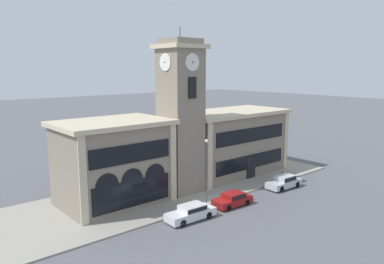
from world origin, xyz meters
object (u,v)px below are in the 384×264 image
object	(u,v)px
parked_car_far	(284,181)
street_lamp	(207,163)
parked_car_near	(191,212)
parked_car_mid	(233,199)
bollard	(282,176)

from	to	relation	value
parked_car_far	street_lamp	world-z (taller)	street_lamp
parked_car_near	parked_car_mid	size ratio (longest dim) A/B	1.15
parked_car_near	parked_car_mid	distance (m)	5.46
street_lamp	parked_car_far	bearing A→B (deg)	-9.69
parked_car_far	bollard	world-z (taller)	parked_car_far
parked_car_near	parked_car_mid	xyz separation A→B (m)	(5.46, 0.00, -0.04)
parked_car_mid	street_lamp	size ratio (longest dim) A/B	0.63
parked_car_far	street_lamp	bearing A→B (deg)	-6.79
parked_car_near	parked_car_mid	world-z (taller)	parked_car_near
bollard	parked_car_far	bearing A→B (deg)	-138.95
parked_car_near	bollard	bearing A→B (deg)	-170.85
street_lamp	parked_car_mid	bearing A→B (deg)	-43.13
parked_car_mid	parked_car_far	xyz separation A→B (m)	(8.63, -0.00, 0.08)
parked_car_near	bollard	world-z (taller)	parked_car_near
parked_car_near	parked_car_far	size ratio (longest dim) A/B	1.04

